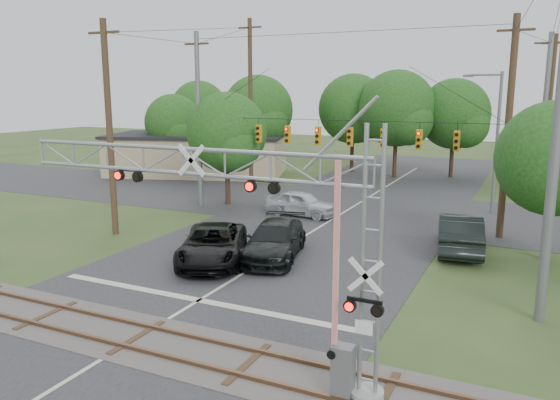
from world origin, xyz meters
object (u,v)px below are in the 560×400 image
at_px(sedan_silver, 301,203).
at_px(car_dark, 275,240).
at_px(crossing_gantry, 250,220).
at_px(pickup_black, 213,244).
at_px(commercial_building, 198,154).
at_px(traffic_signal_span, 348,128).
at_px(streetlight, 494,135).

bearing_deg(sedan_silver, car_dark, -160.02).
height_order(crossing_gantry, car_dark, crossing_gantry).
bearing_deg(crossing_gantry, car_dark, 112.52).
bearing_deg(pickup_black, crossing_gantry, -76.14).
distance_m(pickup_black, commercial_building, 27.55).
relative_size(car_dark, commercial_building, 0.32).
relative_size(traffic_signal_span, pickup_black, 3.24).
relative_size(crossing_gantry, streetlight, 1.27).
height_order(sedan_silver, commercial_building, commercial_building).
distance_m(traffic_signal_span, sedan_silver, 5.68).
distance_m(car_dark, streetlight, 17.26).
bearing_deg(pickup_black, sedan_silver, 65.96).
distance_m(sedan_silver, commercial_building, 19.90).
relative_size(car_dark, streetlight, 0.65).
bearing_deg(traffic_signal_span, crossing_gantry, -79.35).
relative_size(pickup_black, sedan_silver, 1.29).
height_order(pickup_black, sedan_silver, pickup_black).
bearing_deg(pickup_black, commercial_building, 100.84).
distance_m(crossing_gantry, car_dark, 11.33).
xyz_separation_m(traffic_signal_span, pickup_black, (-2.95, -10.22, -4.77)).
relative_size(traffic_signal_span, car_dark, 3.35).
bearing_deg(crossing_gantry, traffic_signal_span, 100.65).
xyz_separation_m(crossing_gantry, traffic_signal_span, (-3.45, 18.36, 1.22)).
height_order(pickup_black, car_dark, car_dark).
bearing_deg(sedan_silver, pickup_black, -174.82).
xyz_separation_m(pickup_black, commercial_building, (-15.86, 22.50, 1.06)).
relative_size(crossing_gantry, sedan_silver, 2.45).
xyz_separation_m(traffic_signal_span, sedan_silver, (-3.00, 0.24, -4.81)).
bearing_deg(streetlight, traffic_signal_span, -140.87).
bearing_deg(commercial_building, pickup_black, -72.87).
bearing_deg(sedan_silver, streetlight, -55.86).
relative_size(crossing_gantry, pickup_black, 1.90).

